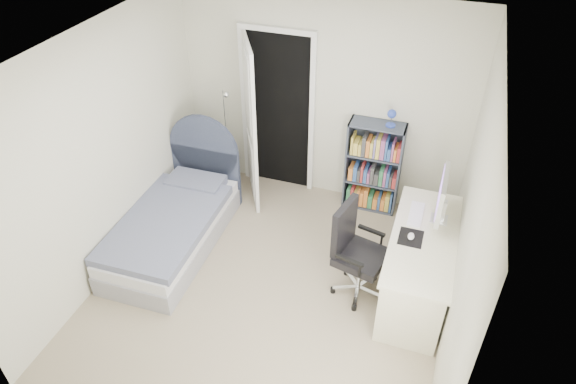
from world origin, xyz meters
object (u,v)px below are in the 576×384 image
(bed, at_px, (175,223))
(floor_lamp, at_px, (228,149))
(desk, at_px, (419,262))
(bookcase, at_px, (374,169))
(office_chair, at_px, (354,247))
(nightstand, at_px, (213,154))

(bed, bearing_deg, floor_lamp, 83.67)
(floor_lamp, relative_size, desk, 0.89)
(floor_lamp, bearing_deg, desk, -23.51)
(bed, xyz_separation_m, desk, (2.65, 0.10, 0.14))
(bookcase, relative_size, office_chair, 1.31)
(bed, relative_size, floor_lamp, 1.41)
(bed, height_order, nightstand, bed)
(bookcase, xyz_separation_m, office_chair, (0.09, -1.42, 0.03))
(nightstand, xyz_separation_m, desk, (2.81, -1.22, 0.06))
(bed, relative_size, desk, 1.26)
(bed, distance_m, nightstand, 1.33)
(bookcase, bearing_deg, floor_lamp, -174.88)
(nightstand, bearing_deg, office_chair, -32.37)
(nightstand, relative_size, floor_lamp, 0.39)
(office_chair, bearing_deg, bed, 178.06)
(bed, relative_size, nightstand, 3.60)
(nightstand, height_order, floor_lamp, floor_lamp)
(bed, height_order, office_chair, bed)
(floor_lamp, relative_size, office_chair, 1.31)
(bed, distance_m, office_chair, 2.05)
(bed, xyz_separation_m, nightstand, (-0.16, 1.32, 0.08))
(office_chair, bearing_deg, bookcase, 93.61)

